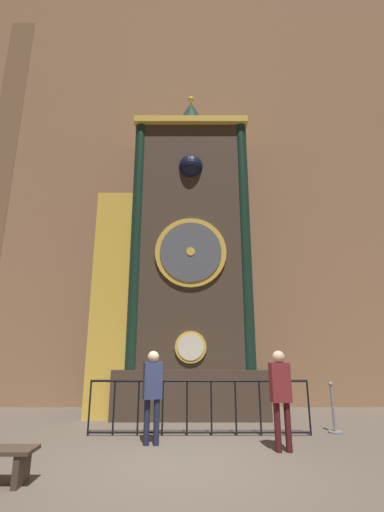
% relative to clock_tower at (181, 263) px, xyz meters
% --- Properties ---
extents(ground_plane, '(28.00, 28.00, 0.00)m').
position_rel_clock_tower_xyz_m(ground_plane, '(0.20, -3.76, -4.07)').
color(ground_plane, brown).
extents(cathedral_back_wall, '(24.00, 0.32, 15.86)m').
position_rel_clock_tower_xyz_m(cathedral_back_wall, '(0.11, 1.45, 3.86)').
color(cathedral_back_wall, '#936B4C').
rests_on(cathedral_back_wall, ground_plane).
extents(clock_tower, '(4.61, 1.80, 9.73)m').
position_rel_clock_tower_xyz_m(clock_tower, '(0.00, 0.00, 0.00)').
color(clock_tower, '#423328').
rests_on(clock_tower, ground_plane).
extents(railing_fence, '(4.55, 0.05, 1.07)m').
position_rel_clock_tower_xyz_m(railing_fence, '(0.50, -1.99, -3.48)').
color(railing_fence, black).
rests_on(railing_fence, ground_plane).
extents(visitor_near, '(0.39, 0.31, 1.66)m').
position_rel_clock_tower_xyz_m(visitor_near, '(-0.39, -2.69, -3.06)').
color(visitor_near, '#1B213A').
rests_on(visitor_near, ground_plane).
extents(visitor_far, '(0.36, 0.25, 1.67)m').
position_rel_clock_tower_xyz_m(visitor_far, '(1.92, -3.11, -3.06)').
color(visitor_far, '#461518').
rests_on(visitor_far, ground_plane).
extents(stanchion_post, '(0.28, 0.28, 1.00)m').
position_rel_clock_tower_xyz_m(stanchion_post, '(3.33, -1.78, -3.74)').
color(stanchion_post, gray).
rests_on(stanchion_post, ground_plane).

